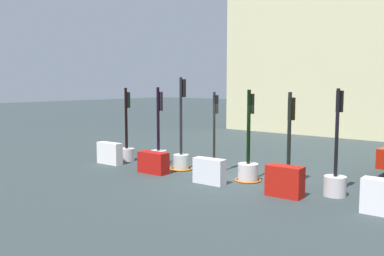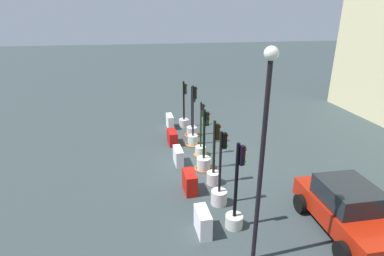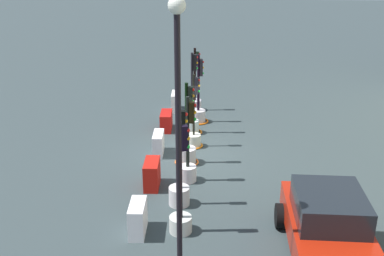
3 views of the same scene
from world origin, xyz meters
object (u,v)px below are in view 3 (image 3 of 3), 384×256
construction_barrier_1 (166,121)px  traffic_light_0 (195,98)px  street_lamp_post (178,113)px  traffic_light_7 (181,209)px  traffic_light_1 (198,111)px  construction_barrier_4 (138,218)px  traffic_light_4 (187,149)px  traffic_light_2 (192,120)px  car_red_compact (328,227)px  construction_barrier_2 (158,144)px  traffic_light_6 (179,187)px  construction_barrier_0 (175,102)px  traffic_light_3 (194,135)px  traffic_light_5 (188,162)px  construction_barrier_3 (152,174)px

construction_barrier_1 → traffic_light_0: bearing=157.6°
street_lamp_post → traffic_light_0: bearing=-178.4°
construction_barrier_1 → traffic_light_7: bearing=9.7°
traffic_light_1 → street_lamp_post: 10.82m
construction_barrier_4 → traffic_light_4: bearing=167.4°
traffic_light_2 → car_red_compact: 9.01m
traffic_light_4 → construction_barrier_2: (-0.74, -1.14, -0.12)m
traffic_light_6 → construction_barrier_0: bearing=-173.5°
traffic_light_1 → traffic_light_2: size_ratio=0.89×
traffic_light_3 → construction_barrier_4: size_ratio=2.90×
construction_barrier_4 → street_lamp_post: 4.07m
traffic_light_2 → construction_barrier_2: size_ratio=3.15×
traffic_light_5 → car_red_compact: traffic_light_5 is taller
construction_barrier_3 → traffic_light_7: bearing=24.9°
construction_barrier_0 → car_red_compact: (11.05, 4.89, 0.42)m
traffic_light_4 → car_red_compact: size_ratio=0.72×
traffic_light_4 → construction_barrier_0: traffic_light_4 is taller
traffic_light_3 → traffic_light_2: bearing=-173.6°
traffic_light_7 → construction_barrier_3: traffic_light_7 is taller
traffic_light_2 → car_red_compact: size_ratio=0.83×
construction_barrier_2 → construction_barrier_3: construction_barrier_3 is taller
construction_barrier_2 → street_lamp_post: (6.68, 1.42, 3.61)m
traffic_light_5 → construction_barrier_2: bearing=-148.8°
traffic_light_1 → car_red_compact: (9.48, 3.70, 0.36)m
construction_barrier_1 → construction_barrier_3: construction_barrier_3 is taller
traffic_light_3 → traffic_light_6: (4.44, -0.16, 0.12)m
traffic_light_7 → street_lamp_post: (1.58, 0.11, 3.32)m
traffic_light_3 → street_lamp_post: 8.25m
traffic_light_4 → traffic_light_1: bearing=177.5°
construction_barrier_0 → construction_barrier_1: size_ratio=0.99×
construction_barrier_3 → construction_barrier_1: bearing=-178.4°
traffic_light_4 → construction_barrier_1: traffic_light_4 is taller
traffic_light_2 → traffic_light_5: traffic_light_2 is taller
traffic_light_3 → traffic_light_7: 5.88m
traffic_light_1 → traffic_light_4: bearing=-2.5°
traffic_light_6 → construction_barrier_2: traffic_light_6 is taller
traffic_light_0 → street_lamp_post: 12.32m
traffic_light_7 → construction_barrier_3: 2.79m
traffic_light_4 → construction_barrier_1: bearing=-160.7°
construction_barrier_0 → construction_barrier_1: bearing=-3.1°
construction_barrier_2 → traffic_light_7: bearing=14.4°
traffic_light_2 → construction_barrier_0: size_ratio=2.99×
traffic_light_5 → traffic_light_1: bearing=179.6°
traffic_light_5 → construction_barrier_3: size_ratio=2.79×
traffic_light_1 → traffic_light_4: size_ratio=1.02×
construction_barrier_2 → car_red_compact: size_ratio=0.26×
construction_barrier_4 → street_lamp_post: (1.45, 1.27, 3.58)m
traffic_light_2 → construction_barrier_4: traffic_light_2 is taller
traffic_light_2 → construction_barrier_3: bearing=-11.9°
construction_barrier_0 → construction_barrier_3: (7.70, -0.00, 0.01)m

